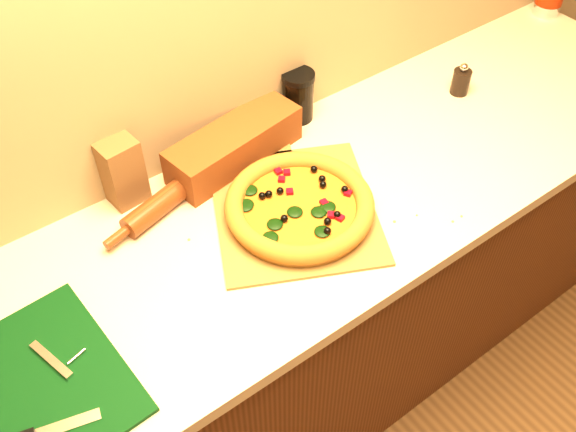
# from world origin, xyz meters

# --- Properties ---
(cabinet) EXTENTS (2.80, 0.65, 0.86)m
(cabinet) POSITION_xyz_m (0.00, 1.43, 0.43)
(cabinet) COLOR #43210E
(cabinet) RESTS_ON ground
(countertop) EXTENTS (2.84, 0.68, 0.04)m
(countertop) POSITION_xyz_m (0.00, 1.43, 0.88)
(countertop) COLOR beige
(countertop) RESTS_ON cabinet
(pizza_peel) EXTENTS (0.55, 0.64, 0.01)m
(pizza_peel) POSITION_xyz_m (0.07, 1.44, 0.90)
(pizza_peel) COLOR olive
(pizza_peel) RESTS_ON countertop
(pizza) EXTENTS (0.37, 0.37, 0.05)m
(pizza) POSITION_xyz_m (0.07, 1.41, 0.93)
(pizza) COLOR #A56D29
(pizza) RESTS_ON pizza_peel
(cutting_board) EXTENTS (0.32, 0.41, 0.03)m
(cutting_board) POSITION_xyz_m (-0.63, 1.33, 0.91)
(cutting_board) COLOR black
(cutting_board) RESTS_ON countertop
(bottle_cap) EXTENTS (0.04, 0.04, 0.01)m
(bottle_cap) POSITION_xyz_m (-0.71, 1.30, 0.90)
(bottle_cap) COLOR black
(bottle_cap) RESTS_ON countertop
(pepper_grinder) EXTENTS (0.06, 0.06, 0.10)m
(pepper_grinder) POSITION_xyz_m (0.77, 1.53, 0.94)
(pepper_grinder) COLOR black
(pepper_grinder) RESTS_ON countertop
(rolling_pin) EXTENTS (0.41, 0.13, 0.06)m
(rolling_pin) POSITION_xyz_m (-0.18, 1.63, 0.93)
(rolling_pin) COLOR #59250F
(rolling_pin) RESTS_ON countertop
(bread_bag) EXTENTS (0.41, 0.19, 0.11)m
(bread_bag) POSITION_xyz_m (0.05, 1.67, 0.95)
(bread_bag) COLOR #622E12
(bread_bag) RESTS_ON countertop
(paper_bag) EXTENTS (0.10, 0.08, 0.18)m
(paper_bag) POSITION_xyz_m (-0.25, 1.72, 0.99)
(paper_bag) COLOR brown
(paper_bag) RESTS_ON countertop
(dark_jar) EXTENTS (0.09, 0.09, 0.15)m
(dark_jar) POSITION_xyz_m (0.30, 1.72, 0.98)
(dark_jar) COLOR black
(dark_jar) RESTS_ON countertop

